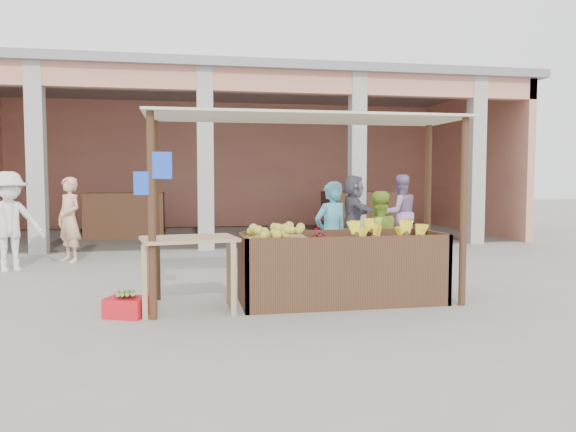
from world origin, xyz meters
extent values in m
plane|color=gray|center=(0.00, 0.00, 0.00)|extent=(60.00, 60.00, 0.00)
cube|color=tan|center=(0.00, 11.40, 2.00)|extent=(14.00, 0.20, 4.00)
cube|color=tan|center=(6.90, 8.50, 2.00)|extent=(0.20, 6.00, 4.00)
cube|color=tan|center=(0.00, 5.65, 3.75)|extent=(14.00, 0.30, 0.50)
cube|color=slate|center=(0.00, 8.50, 4.10)|extent=(14.40, 6.40, 0.20)
cube|color=#A6A298|center=(-4.50, 5.65, 2.00)|extent=(0.35, 0.35, 4.00)
cube|color=#A6A298|center=(-1.00, 5.65, 2.00)|extent=(0.35, 0.35, 4.00)
cube|color=#A6A298|center=(2.50, 5.65, 2.00)|extent=(0.35, 0.35, 4.00)
cube|color=#A6A298|center=(5.50, 5.65, 2.00)|extent=(0.35, 0.35, 4.00)
cube|color=#503120|center=(-3.00, 8.50, 0.60)|extent=(2.00, 1.20, 1.20)
cube|color=#503120|center=(3.50, 8.50, 0.60)|extent=(2.00, 1.20, 1.20)
cube|color=#503120|center=(0.50, 0.00, 0.40)|extent=(2.60, 0.95, 0.80)
cylinder|color=#503120|center=(-1.85, -0.45, 1.18)|extent=(0.09, 0.09, 2.35)
cylinder|color=#503120|center=(1.95, -0.45, 1.18)|extent=(0.09, 0.09, 2.35)
cylinder|color=#503120|center=(-1.85, 0.60, 1.18)|extent=(0.09, 0.09, 2.35)
cylinder|color=#503120|center=(1.95, 0.60, 1.18)|extent=(0.09, 0.09, 2.35)
cube|color=beige|center=(0.05, 0.08, 2.37)|extent=(4.00, 1.35, 0.03)
cube|color=blue|center=(-1.73, -0.45, 1.75)|extent=(0.22, 0.08, 0.30)
cube|color=blue|center=(-1.95, -0.45, 1.55)|extent=(0.18, 0.07, 0.26)
cube|color=tan|center=(-0.34, 0.02, 0.83)|extent=(0.76, 0.65, 0.06)
ellipsoid|color=gold|center=(-0.34, 0.02, 0.93)|extent=(0.64, 0.56, 0.14)
ellipsoid|color=maroon|center=(0.19, -0.03, 0.87)|extent=(0.42, 0.34, 0.13)
cube|color=tan|center=(-1.44, -0.11, 0.88)|extent=(1.21, 0.90, 0.04)
cube|color=tan|center=(-1.94, -0.43, 0.43)|extent=(0.06, 0.06, 0.86)
cube|color=tan|center=(-0.94, -0.43, 0.43)|extent=(0.06, 0.06, 0.86)
cube|color=tan|center=(-1.94, 0.21, 0.43)|extent=(0.06, 0.06, 0.86)
cube|color=tan|center=(-0.94, 0.21, 0.43)|extent=(0.06, 0.06, 0.86)
cube|color=red|center=(-2.17, -0.29, 0.11)|extent=(0.53, 0.46, 0.23)
ellipsoid|color=maroon|center=(2.43, 5.08, 0.28)|extent=(0.40, 0.40, 0.55)
ellipsoid|color=maroon|center=(2.75, 5.12, 0.28)|extent=(0.40, 0.40, 0.55)
ellipsoid|color=maroon|center=(2.59, 5.35, 0.28)|extent=(0.40, 0.40, 0.55)
ellipsoid|color=maroon|center=(2.24, 5.22, 0.28)|extent=(0.40, 0.40, 0.55)
imported|color=#48A5C1|center=(0.63, 1.00, 0.83)|extent=(0.75, 0.66, 1.66)
imported|color=#91BA31|center=(1.30, 0.88, 0.75)|extent=(0.77, 0.51, 1.49)
imported|color=#A00518|center=(0.34, 2.50, 0.48)|extent=(0.66, 1.86, 0.97)
imported|color=white|center=(-4.43, 3.36, 0.92)|extent=(1.33, 1.05, 1.85)
imported|color=#524F5D|center=(2.26, 5.13, 0.88)|extent=(0.67, 1.63, 1.76)
imported|color=#E7AF80|center=(-3.62, 4.27, 0.84)|extent=(0.77, 0.78, 1.68)
imported|color=gray|center=(3.15, 4.59, 0.91)|extent=(0.92, 0.57, 1.83)
camera|label=1|loc=(-1.51, -6.92, 1.62)|focal=35.00mm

